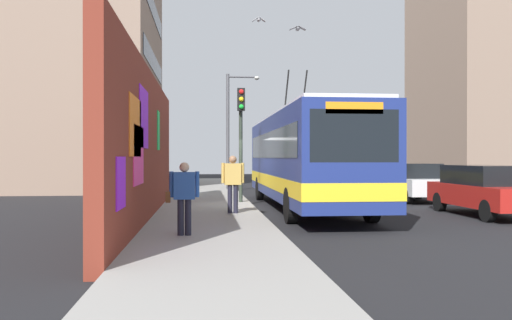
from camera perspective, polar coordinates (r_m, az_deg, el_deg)
ground_plane at (r=19.11m, az=-0.41°, el=-5.22°), size 80.00×80.00×0.00m
sidewalk_slab at (r=19.02m, az=-5.23°, el=-5.02°), size 48.00×3.20×0.15m
graffiti_wall at (r=15.34m, az=-11.68°, el=1.35°), size 14.68×0.32×4.23m
building_far_left at (r=34.14m, az=-18.53°, el=11.26°), size 13.35×8.87×16.70m
building_far_right at (r=38.86m, az=23.57°, el=9.01°), size 9.42×7.61×15.51m
city_bus at (r=18.81m, az=5.19°, el=0.39°), size 12.67×2.57×5.15m
parked_car_red at (r=18.03m, az=23.38°, el=-2.91°), size 4.65×1.73×1.58m
parked_car_white at (r=23.14m, az=16.56°, el=-2.21°), size 4.14×1.79×1.58m
parked_car_silver at (r=28.06m, az=12.50°, el=-1.77°), size 4.14×1.93×1.58m
pedestrian_near_wall at (r=11.49m, az=-7.78°, el=-3.55°), size 0.22×0.72×1.57m
pedestrian_at_curb at (r=15.91m, az=-2.52°, el=-2.07°), size 0.23×0.69×1.73m
traffic_light at (r=19.86m, az=-1.64°, el=3.75°), size 0.49×0.28×4.29m
street_lamp at (r=28.55m, az=-2.63°, el=4.08°), size 0.44×1.80×6.18m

